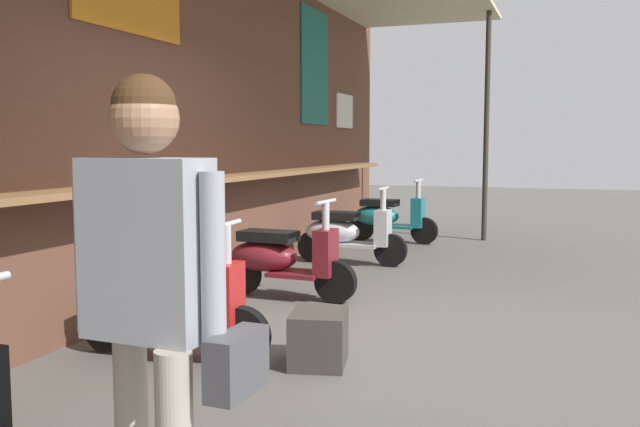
% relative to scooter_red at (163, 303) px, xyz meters
% --- Properties ---
extents(ground_plane, '(39.07, 39.07, 0.00)m').
position_rel_scooter_red_xyz_m(ground_plane, '(0.99, -1.08, -0.39)').
color(ground_plane, '#56544F').
extents(market_stall_facade, '(13.95, 2.53, 3.73)m').
position_rel_scooter_red_xyz_m(market_stall_facade, '(0.99, 0.78, 1.67)').
color(market_stall_facade, brown).
rests_on(market_stall_facade, ground_plane).
extents(scooter_red, '(0.49, 1.40, 0.97)m').
position_rel_scooter_red_xyz_m(scooter_red, '(0.00, 0.00, 0.00)').
color(scooter_red, red).
rests_on(scooter_red, ground_plane).
extents(scooter_maroon, '(0.46, 1.40, 0.97)m').
position_rel_scooter_red_xyz_m(scooter_maroon, '(2.02, 0.00, 0.00)').
color(scooter_maroon, maroon).
rests_on(scooter_maroon, ground_plane).
extents(scooter_silver, '(0.46, 1.40, 0.97)m').
position_rel_scooter_red_xyz_m(scooter_silver, '(4.07, 0.00, 0.00)').
color(scooter_silver, '#B2B5BA').
rests_on(scooter_silver, ground_plane).
extents(scooter_teal, '(0.47, 1.40, 0.97)m').
position_rel_scooter_red_xyz_m(scooter_teal, '(6.12, 0.00, 0.00)').
color(scooter_teal, '#197075').
rests_on(scooter_teal, ground_plane).
extents(shopper_with_handbag, '(0.32, 0.67, 1.71)m').
position_rel_scooter_red_xyz_m(shopper_with_handbag, '(-2.12, -1.35, 0.66)').
color(shopper_with_handbag, '#ADA393').
rests_on(shopper_with_handbag, ground_plane).
extents(merchandise_crate, '(0.52, 0.45, 0.36)m').
position_rel_scooter_red_xyz_m(merchandise_crate, '(0.24, -1.06, -0.21)').
color(merchandise_crate, '#3D3833').
rests_on(merchandise_crate, ground_plane).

